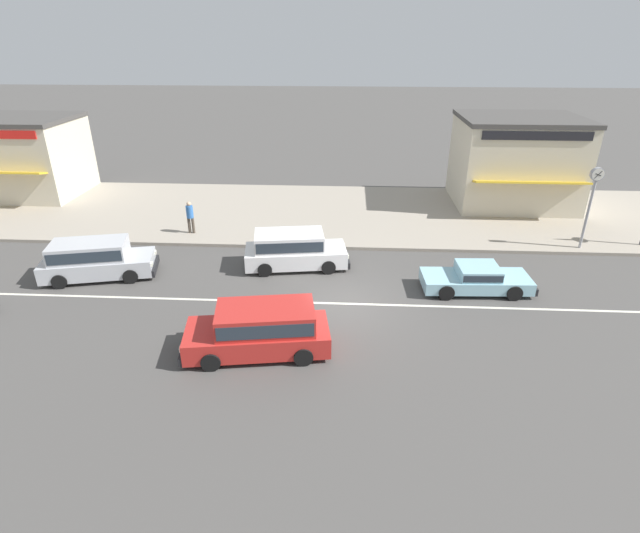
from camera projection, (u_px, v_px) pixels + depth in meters
name	position (u px, v px, depth m)	size (l,w,h in m)	color
ground_plane	(341.00, 304.00, 18.76)	(160.00, 160.00, 0.00)	#4C4947
lane_centre_stripe	(341.00, 304.00, 18.76)	(50.40, 0.14, 0.01)	silver
kerb_strip	(345.00, 213.00, 27.82)	(68.00, 10.00, 0.15)	#9E9384
minivan_silver_0	(94.00, 258.00, 20.45)	(4.74, 2.68, 1.56)	#B7BABF
minivan_white_2	(293.00, 249.00, 21.36)	(4.61, 2.39, 1.56)	white
sedan_pale_blue_3	(477.00, 278.00, 19.49)	(4.32, 1.88, 1.06)	#93C6D6
minivan_red_5	(261.00, 328.00, 15.66)	(4.83, 2.49, 1.56)	red
street_clock	(593.00, 191.00, 22.04)	(0.59, 0.22, 3.77)	#9E9EA3
pedestrian_near_clock	(190.00, 215.00, 24.51)	(0.34, 0.34, 1.61)	#4C4238
shopfront_corner_warung	(515.00, 161.00, 28.22)	(6.59, 6.12, 4.90)	beige
shopfront_mid_block	(26.00, 156.00, 29.94)	(6.03, 5.86, 4.60)	beige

